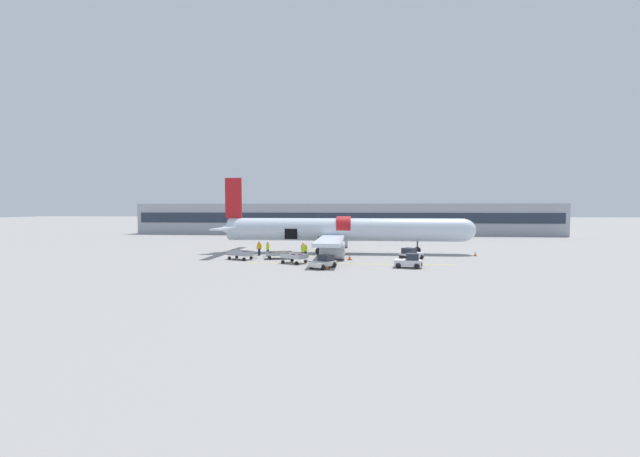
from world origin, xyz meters
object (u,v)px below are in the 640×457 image
Objects in this scene: ground_crew_driver at (259,248)px; ground_crew_helper at (303,249)px; baggage_tug_rear at (411,254)px; ground_crew_loader_b at (303,251)px; baggage_tug_lead at (324,262)px; baggage_cart_loading at (280,255)px; baggage_cart_empty at (295,258)px; baggage_cart_queued at (241,255)px; baggage_tug_mid at (409,262)px; airplane at (340,231)px; ground_crew_loader_a at (306,250)px; ground_crew_supervisor at (268,249)px.

ground_crew_driver is 1.05× the size of ground_crew_helper.
baggage_tug_rear is 19.20m from ground_crew_driver.
ground_crew_loader_b is at bearing -177.71° from baggage_tug_rear.
baggage_cart_loading is (-5.98, 6.98, -0.12)m from baggage_tug_lead.
baggage_cart_loading is 1.20× the size of baggage_cart_empty.
baggage_cart_queued is at bearing 151.23° from baggage_tug_lead.
baggage_tug_mid is 1.60× the size of ground_crew_driver.
baggage_tug_mid is 14.97m from ground_crew_helper.
ground_crew_loader_b is 0.90× the size of ground_crew_driver.
ground_crew_helper is (-0.31, 2.51, 0.05)m from ground_crew_loader_b.
airplane is 11.20m from ground_crew_driver.
airplane reaches higher than ground_crew_driver.
baggage_cart_loading is 2.63× the size of ground_crew_loader_a.
ground_crew_helper is (-4.48, -4.17, -2.13)m from airplane.
baggage_tug_lead is 4.69m from baggage_cart_empty.
baggage_tug_rear is at bearing 2.69° from baggage_cart_loading.
baggage_tug_mid is at bearing -9.77° from baggage_cart_empty.
airplane is at bearing 42.92° from ground_crew_helper.
ground_crew_supervisor is at bearing 174.50° from ground_crew_loader_a.
ground_crew_supervisor is (-17.74, 1.44, 0.34)m from baggage_tug_rear.
ground_crew_loader_a is at bearing -65.97° from ground_crew_helper.
baggage_tug_rear is at bearing -4.32° from ground_crew_loader_a.
ground_crew_loader_b is at bearing -122.02° from airplane.
ground_crew_loader_b is (-11.88, 6.18, 0.24)m from baggage_tug_mid.
ground_crew_driver is (-6.11, 2.76, 0.09)m from ground_crew_loader_b.
baggage_tug_rear is 0.76× the size of baggage_cart_loading.
baggage_tug_lead is at bearing -70.30° from ground_crew_helper.
baggage_cart_empty is at bearing -94.90° from ground_crew_loader_a.
baggage_tug_mid is at bearing -59.08° from airplane.
baggage_tug_lead is at bearing -141.71° from baggage_tug_rear.
baggage_tug_mid reaches higher than baggage_tug_rear.
ground_crew_helper is (-12.18, 8.69, 0.29)m from baggage_tug_mid.
ground_crew_loader_b is at bearing -95.65° from ground_crew_loader_a.
airplane is at bearing 20.83° from ground_crew_driver.
ground_crew_driver reaches higher than baggage_tug_lead.
baggage_cart_queued is at bearing -104.22° from ground_crew_driver.
airplane reaches higher than ground_crew_loader_a.
baggage_tug_mid is at bearing -22.07° from baggage_cart_loading.
baggage_tug_rear is at bearing 2.29° from ground_crew_loader_b.
airplane reaches higher than baggage_cart_queued.
baggage_cart_empty is at bearing -112.73° from airplane.
baggage_tug_mid is at bearing -35.48° from ground_crew_helper.
baggage_tug_lead reaches higher than baggage_cart_loading.
baggage_cart_queued is 1.11× the size of baggage_cart_empty.
baggage_tug_mid is 15.85m from baggage_cart_loading.
ground_crew_supervisor is (-7.96, 9.16, 0.38)m from baggage_tug_lead.
baggage_tug_rear is at bearing 38.29° from baggage_tug_lead.
airplane is at bearing 144.93° from baggage_tug_rear.
ground_crew_supervisor reaches higher than baggage_tug_lead.
baggage_cart_empty is 2.14× the size of ground_crew_loader_b.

